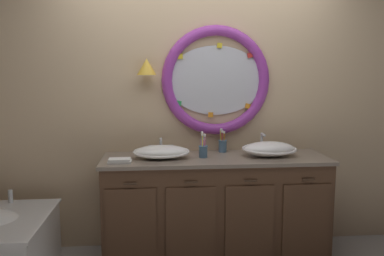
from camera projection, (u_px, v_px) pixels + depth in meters
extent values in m
cube|color=#D6B78E|center=(198.00, 105.00, 3.59)|extent=(6.40, 0.08, 2.60)
ellipsoid|color=silver|center=(216.00, 81.00, 3.52)|extent=(0.88, 0.02, 0.62)
torus|color=purple|center=(216.00, 81.00, 3.51)|extent=(0.98, 0.09, 0.98)
cube|color=purple|center=(264.00, 76.00, 3.54)|extent=(0.05, 0.01, 0.05)
cube|color=red|center=(250.00, 55.00, 3.50)|extent=(0.05, 0.01, 0.05)
cube|color=yellow|center=(220.00, 45.00, 3.47)|extent=(0.05, 0.01, 0.05)
cube|color=yellow|center=(180.00, 56.00, 3.45)|extent=(0.05, 0.01, 0.05)
cube|color=yellow|center=(167.00, 85.00, 3.47)|extent=(0.05, 0.01, 0.05)
cube|color=green|center=(179.00, 103.00, 3.50)|extent=(0.05, 0.01, 0.05)
cube|color=orange|center=(211.00, 115.00, 3.54)|extent=(0.05, 0.01, 0.05)
cube|color=orange|center=(248.00, 106.00, 3.56)|extent=(0.05, 0.01, 0.05)
cylinder|color=#4C3823|center=(147.00, 65.00, 3.42)|extent=(0.02, 0.09, 0.02)
cone|color=gold|center=(147.00, 67.00, 3.37)|extent=(0.17, 0.17, 0.14)
cube|color=brown|center=(215.00, 208.00, 3.39)|extent=(1.87, 0.58, 0.85)
cube|color=gray|center=(215.00, 158.00, 3.33)|extent=(1.90, 0.61, 0.03)
cube|color=gray|center=(211.00, 160.00, 3.62)|extent=(1.87, 0.02, 0.11)
cube|color=brown|center=(131.00, 229.00, 3.04)|extent=(0.39, 0.02, 0.65)
cylinder|color=#422D1E|center=(130.00, 184.00, 2.98)|extent=(0.10, 0.01, 0.01)
cube|color=brown|center=(191.00, 227.00, 3.09)|extent=(0.39, 0.02, 0.65)
cylinder|color=#422D1E|center=(191.00, 182.00, 3.02)|extent=(0.10, 0.01, 0.01)
cube|color=brown|center=(249.00, 225.00, 3.13)|extent=(0.39, 0.02, 0.65)
cylinder|color=#422D1E|center=(251.00, 181.00, 3.06)|extent=(0.10, 0.01, 0.01)
cube|color=brown|center=(306.00, 223.00, 3.17)|extent=(0.39, 0.02, 0.65)
cylinder|color=#422D1E|center=(309.00, 180.00, 3.11)|extent=(0.10, 0.01, 0.01)
cylinder|color=silver|center=(10.00, 196.00, 3.30)|extent=(0.04, 0.04, 0.11)
ellipsoid|color=white|center=(161.00, 152.00, 3.25)|extent=(0.45, 0.27, 0.11)
torus|color=white|center=(161.00, 152.00, 3.25)|extent=(0.47, 0.47, 0.02)
cylinder|color=silver|center=(161.00, 152.00, 3.25)|extent=(0.03, 0.03, 0.01)
ellipsoid|color=white|center=(269.00, 149.00, 3.34)|extent=(0.44, 0.26, 0.13)
torus|color=white|center=(269.00, 149.00, 3.33)|extent=(0.46, 0.46, 0.02)
cylinder|color=silver|center=(269.00, 149.00, 3.33)|extent=(0.03, 0.03, 0.01)
cylinder|color=silver|center=(161.00, 152.00, 3.50)|extent=(0.05, 0.05, 0.02)
cylinder|color=silver|center=(161.00, 145.00, 3.49)|extent=(0.02, 0.02, 0.10)
sphere|color=silver|center=(161.00, 139.00, 3.49)|extent=(0.03, 0.03, 0.03)
cylinder|color=silver|center=(161.00, 140.00, 3.43)|extent=(0.02, 0.12, 0.02)
cylinder|color=silver|center=(151.00, 150.00, 3.49)|extent=(0.04, 0.04, 0.06)
cylinder|color=silver|center=(171.00, 149.00, 3.51)|extent=(0.04, 0.04, 0.06)
cube|color=silver|center=(151.00, 146.00, 3.49)|extent=(0.05, 0.01, 0.01)
cube|color=silver|center=(171.00, 145.00, 3.50)|extent=(0.05, 0.01, 0.01)
cylinder|color=silver|center=(261.00, 150.00, 3.58)|extent=(0.05, 0.05, 0.02)
cylinder|color=silver|center=(262.00, 141.00, 3.57)|extent=(0.02, 0.02, 0.14)
sphere|color=silver|center=(262.00, 134.00, 3.56)|extent=(0.03, 0.03, 0.03)
cylinder|color=silver|center=(263.00, 135.00, 3.51)|extent=(0.02, 0.10, 0.02)
cylinder|color=silver|center=(253.00, 148.00, 3.57)|extent=(0.04, 0.04, 0.06)
cylinder|color=silver|center=(270.00, 147.00, 3.59)|extent=(0.04, 0.04, 0.06)
cube|color=silver|center=(253.00, 144.00, 3.57)|extent=(0.05, 0.01, 0.01)
cube|color=silver|center=(270.00, 144.00, 3.58)|extent=(0.05, 0.01, 0.01)
cylinder|color=slate|center=(203.00, 152.00, 3.30)|extent=(0.07, 0.07, 0.10)
torus|color=slate|center=(203.00, 146.00, 3.29)|extent=(0.08, 0.08, 0.01)
cylinder|color=pink|center=(205.00, 146.00, 3.29)|extent=(0.02, 0.02, 0.17)
cube|color=white|center=(205.00, 135.00, 3.28)|extent=(0.02, 0.02, 0.02)
cylinder|color=blue|center=(202.00, 145.00, 3.30)|extent=(0.01, 0.01, 0.19)
cube|color=white|center=(202.00, 133.00, 3.28)|extent=(0.02, 0.02, 0.02)
cylinder|color=yellow|center=(202.00, 146.00, 3.28)|extent=(0.01, 0.04, 0.17)
cube|color=white|center=(203.00, 134.00, 3.26)|extent=(0.02, 0.02, 0.03)
cylinder|color=slate|center=(223.00, 146.00, 3.53)|extent=(0.07, 0.07, 0.10)
torus|color=slate|center=(223.00, 141.00, 3.52)|extent=(0.08, 0.08, 0.01)
cylinder|color=orange|center=(224.00, 142.00, 3.52)|extent=(0.01, 0.03, 0.16)
cube|color=white|center=(224.00, 132.00, 3.51)|extent=(0.02, 0.01, 0.02)
cylinder|color=yellow|center=(221.00, 141.00, 3.53)|extent=(0.03, 0.02, 0.18)
cube|color=white|center=(221.00, 130.00, 3.52)|extent=(0.02, 0.02, 0.02)
cylinder|color=#E0383D|center=(222.00, 142.00, 3.52)|extent=(0.01, 0.01, 0.17)
cube|color=white|center=(222.00, 131.00, 3.50)|extent=(0.02, 0.02, 0.02)
cylinder|color=pink|center=(203.00, 147.00, 3.48)|extent=(0.05, 0.05, 0.12)
cylinder|color=silver|center=(203.00, 139.00, 3.47)|extent=(0.03, 0.03, 0.02)
cylinder|color=silver|center=(203.00, 138.00, 3.45)|extent=(0.01, 0.04, 0.01)
cube|color=white|center=(120.00, 162.00, 3.10)|extent=(0.18, 0.11, 0.02)
cube|color=white|center=(120.00, 160.00, 3.10)|extent=(0.17, 0.11, 0.02)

